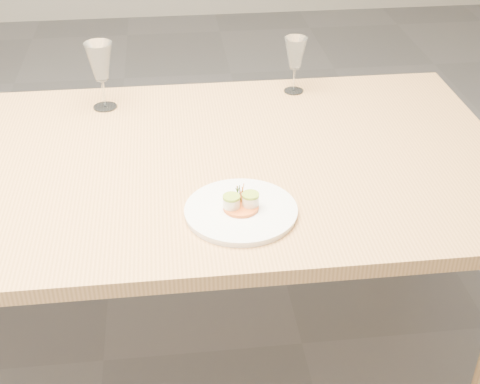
{
  "coord_description": "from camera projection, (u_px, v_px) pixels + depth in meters",
  "views": [
    {
      "loc": [
        0.27,
        -1.59,
        1.67
      ],
      "look_at": [
        0.42,
        -0.26,
        0.8
      ],
      "focal_mm": 50.0,
      "sensor_mm": 36.0,
      "label": 1
    }
  ],
  "objects": [
    {
      "name": "ground",
      "position": [
        103.0,
        361.0,
        2.2
      ],
      "size": [
        7.0,
        7.0,
        0.0
      ],
      "primitive_type": "plane",
      "color": "slate",
      "rests_on": "ground"
    },
    {
      "name": "wine_glass_2",
      "position": [
        295.0,
        55.0,
        2.13
      ],
      "size": [
        0.07,
        0.07,
        0.18
      ],
      "color": "white",
      "rests_on": "dining_table"
    },
    {
      "name": "wine_glass_1",
      "position": [
        100.0,
        63.0,
        2.01
      ],
      "size": [
        0.08,
        0.08,
        0.21
      ],
      "color": "white",
      "rests_on": "dining_table"
    },
    {
      "name": "dining_table",
      "position": [
        76.0,
        187.0,
        1.83
      ],
      "size": [
        2.4,
        1.0,
        0.75
      ],
      "color": "tan",
      "rests_on": "ground"
    },
    {
      "name": "dinner_plate",
      "position": [
        241.0,
        210.0,
        1.6
      ],
      "size": [
        0.27,
        0.27,
        0.07
      ],
      "rotation": [
        0.0,
        0.0,
        -0.38
      ],
      "color": "white",
      "rests_on": "dining_table"
    }
  ]
}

